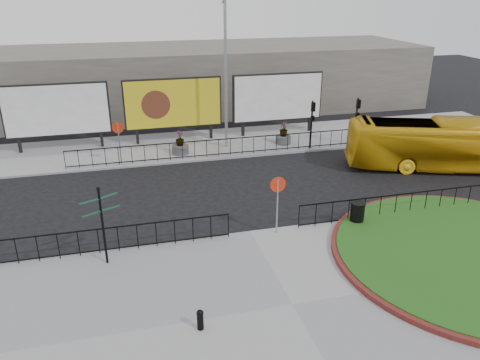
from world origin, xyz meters
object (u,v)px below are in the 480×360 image
object	(u,v)px
litter_bin	(357,214)
bus	(441,145)
fingerpost_sign	(102,218)
planter_a	(180,146)
planter_c	(283,136)
billboard_mid	(173,104)
lamp_post	(226,71)
bollard	(200,319)

from	to	relation	value
litter_bin	bus	distance (m)	9.33
fingerpost_sign	litter_bin	bearing A→B (deg)	-21.46
planter_a	bus	bearing A→B (deg)	-22.81
litter_bin	planter_c	world-z (taller)	planter_c
planter_c	billboard_mid	bearing A→B (deg)	161.28
bus	planter_a	distance (m)	14.88
planter_a	fingerpost_sign	bearing A→B (deg)	-110.39
bus	planter_a	xyz separation A→B (m)	(-13.70, 5.76, -0.81)
billboard_mid	litter_bin	size ratio (longest dim) A/B	5.94
planter_a	planter_c	world-z (taller)	planter_c
fingerpost_sign	planter_a	bearing A→B (deg)	45.92
billboard_mid	planter_c	bearing A→B (deg)	-18.72
lamp_post	bollard	distance (m)	17.56
bus	planter_c	xyz separation A→B (m)	(-7.01, 6.08, -0.76)
bollard	litter_bin	bearing A→B (deg)	32.47
fingerpost_sign	bollard	world-z (taller)	fingerpost_sign
fingerpost_sign	planter_c	xyz separation A→B (m)	(10.92, 11.71, -1.31)
lamp_post	bollard	bearing A→B (deg)	-105.49
bus	litter_bin	bearing A→B (deg)	143.14
planter_a	planter_c	distance (m)	6.69
bus	planter_a	bearing A→B (deg)	86.16
planter_c	planter_a	bearing A→B (deg)	-177.25
lamp_post	planter_a	xyz separation A→B (m)	(-3.01, -0.61, -4.22)
bus	lamp_post	bearing A→B (deg)	78.15
fingerpost_sign	bus	world-z (taller)	fingerpost_sign
lamp_post	litter_bin	size ratio (longest dim) A/B	8.84
bollard	bus	world-z (taller)	bus
planter_a	bollard	bearing A→B (deg)	-95.56
litter_bin	bus	size ratio (longest dim) A/B	0.10
lamp_post	bus	distance (m)	12.91
planter_a	planter_c	bearing A→B (deg)	2.75
bollard	planter_c	world-z (taller)	planter_c
billboard_mid	fingerpost_sign	xyz separation A→B (m)	(-4.23, -13.97, -0.65)
billboard_mid	bus	world-z (taller)	billboard_mid
billboard_mid	litter_bin	distance (m)	14.97
litter_bin	lamp_post	bearing A→B (deg)	104.47
lamp_post	planter_a	size ratio (longest dim) A/B	6.48
billboard_mid	lamp_post	xyz separation A→B (m)	(3.01, -1.97, 2.23)
fingerpost_sign	planter_c	world-z (taller)	fingerpost_sign
bus	planter_c	world-z (taller)	bus
bus	planter_a	size ratio (longest dim) A/B	7.09
fingerpost_sign	planter_c	size ratio (longest dim) A/B	2.08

